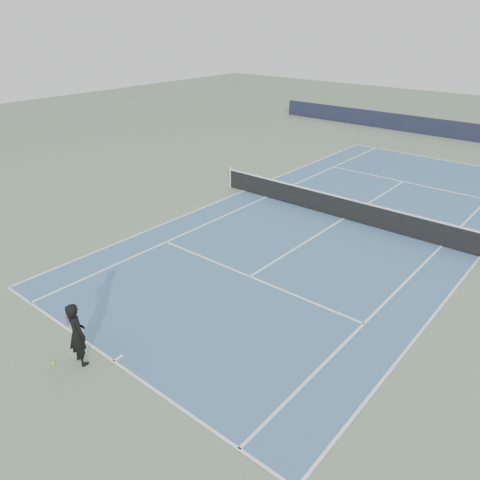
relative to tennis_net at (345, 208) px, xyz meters
The scene contains 6 objects.
ground 0.50m from the tennis_net, ahead, with size 80.00×80.00×0.00m, color slate.
court_surface 0.50m from the tennis_net, ahead, with size 10.97×23.77×0.01m, color #3B678C.
tennis_net is the anchor object (origin of this frame).
windscreen_far 17.89m from the tennis_net, 90.00° to the left, with size 30.00×0.25×1.20m, color black.
tennis_player 12.40m from the tennis_net, 92.79° to the right, with size 0.80×0.54×1.72m.
tennis_ball 12.95m from the tennis_net, 94.70° to the right, with size 0.07×0.07×0.07m, color #C5E72F.
Camera 1 is at (8.36, -16.95, 7.84)m, focal length 35.00 mm.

